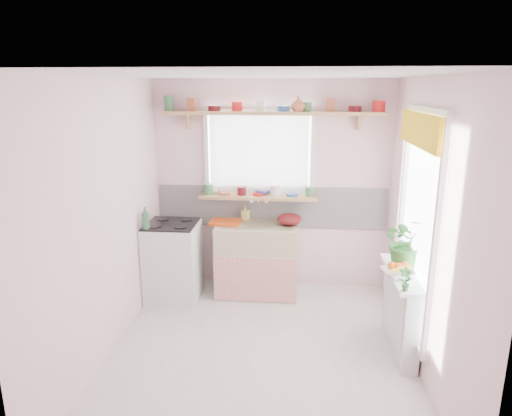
{
  "coord_description": "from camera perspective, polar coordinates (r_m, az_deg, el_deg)",
  "views": [
    {
      "loc": [
        0.3,
        -3.76,
        2.42
      ],
      "look_at": [
        -0.09,
        0.55,
        1.25
      ],
      "focal_mm": 32.0,
      "sensor_mm": 36.0,
      "label": 1
    }
  ],
  "objects": [
    {
      "name": "pine_shelf",
      "position": [
        5.25,
        1.98,
        11.79
      ],
      "size": [
        2.52,
        0.24,
        0.04
      ],
      "primitive_type": "cube",
      "color": "tan",
      "rests_on": "room"
    },
    {
      "name": "cooker_bottle",
      "position": [
        5.06,
        -13.66,
        -1.22
      ],
      "size": [
        0.1,
        0.1,
        0.24
      ],
      "primitive_type": "imported",
      "rotation": [
        0.0,
        0.0,
        0.11
      ],
      "color": "#387048",
      "rests_on": "cooker"
    },
    {
      "name": "shelf_vase",
      "position": [
        5.18,
        5.3,
        12.82
      ],
      "size": [
        0.21,
        0.21,
        0.17
      ],
      "primitive_type": "imported",
      "rotation": [
        0.0,
        0.0,
        0.4
      ],
      "color": "#B25C36",
      "rests_on": "pine_shelf"
    },
    {
      "name": "sill_bowl",
      "position": [
        5.46,
        0.85,
        2.03
      ],
      "size": [
        0.23,
        0.23,
        0.06
      ],
      "primitive_type": "imported",
      "rotation": [
        0.0,
        0.0,
        0.29
      ],
      "color": "#334DA5",
      "rests_on": "windowsill"
    },
    {
      "name": "colander",
      "position": [
        5.32,
        4.21,
        -1.39
      ],
      "size": [
        0.31,
        0.31,
        0.13
      ],
      "primitive_type": "ellipsoid",
      "rotation": [
        0.0,
        0.0,
        -0.07
      ],
      "color": "#530E12",
      "rests_on": "sink_unit"
    },
    {
      "name": "windowsill",
      "position": [
        5.41,
        0.31,
        1.4
      ],
      "size": [
        1.4,
        0.22,
        0.04
      ],
      "primitive_type": "cube",
      "color": "tan",
      "rests_on": "room"
    },
    {
      "name": "sill_cup",
      "position": [
        5.53,
        -5.23,
        2.32
      ],
      "size": [
        0.15,
        0.15,
        0.09
      ],
      "primitive_type": "imported",
      "rotation": [
        0.0,
        0.0,
        -0.34
      ],
      "color": "#F0E2D0",
      "rests_on": "windowsill"
    },
    {
      "name": "cooker",
      "position": [
        5.38,
        -10.3,
        -6.54
      ],
      "size": [
        0.58,
        0.58,
        0.93
      ],
      "color": "white",
      "rests_on": "ground"
    },
    {
      "name": "fruit_bowl",
      "position": [
        4.27,
        17.3,
        -7.79
      ],
      "size": [
        0.34,
        0.34,
        0.07
      ],
      "primitive_type": "imported",
      "rotation": [
        0.0,
        0.0,
        0.26
      ],
      "color": "white",
      "rests_on": "radiator_ledge"
    },
    {
      "name": "dish_tray",
      "position": [
        5.37,
        -3.84,
        -1.77
      ],
      "size": [
        0.37,
        0.29,
        0.04
      ],
      "primitive_type": "cube",
      "rotation": [
        0.0,
        0.0,
        -0.09
      ],
      "color": "#D74813",
      "rests_on": "sink_unit"
    },
    {
      "name": "jade_plant",
      "position": [
        4.44,
        18.39,
        -4.05
      ],
      "size": [
        0.5,
        0.45,
        0.5
      ],
      "primitive_type": "imported",
      "rotation": [
        0.0,
        0.0,
        0.15
      ],
      "color": "#336F2C",
      "rests_on": "radiator_ledge"
    },
    {
      "name": "shelf_crockery",
      "position": [
        5.25,
        1.73,
        12.6
      ],
      "size": [
        2.47,
        0.11,
        0.12
      ],
      "color": "#3F7F4C",
      "rests_on": "pine_shelf"
    },
    {
      "name": "sink_unit",
      "position": [
        5.45,
        0.13,
        -6.32
      ],
      "size": [
        0.95,
        0.65,
        1.11
      ],
      "color": "white",
      "rests_on": "ground"
    },
    {
      "name": "fruit",
      "position": [
        4.26,
        17.42,
        -7.03
      ],
      "size": [
        0.2,
        0.14,
        0.1
      ],
      "color": "#FE6015",
      "rests_on": "fruit_bowl"
    },
    {
      "name": "soap_bottle_sink",
      "position": [
        5.5,
        -1.33,
        -0.57
      ],
      "size": [
        0.1,
        0.1,
        0.18
      ],
      "primitive_type": "imported",
      "rotation": [
        0.0,
        0.0,
        -0.39
      ],
      "color": "#DDDA62",
      "rests_on": "sink_unit"
    },
    {
      "name": "radiator_ledge",
      "position": [
        4.56,
        17.69,
        -12.03
      ],
      "size": [
        0.22,
        0.95,
        0.78
      ],
      "color": "white",
      "rests_on": "ground"
    },
    {
      "name": "sill_crockery",
      "position": [
        5.4,
        0.13,
        2.17
      ],
      "size": [
        1.35,
        0.11,
        0.12
      ],
      "color": "#3F7F4C",
      "rests_on": "windowsill"
    },
    {
      "name": "room",
      "position": [
        4.75,
        9.45,
        2.11
      ],
      "size": [
        3.2,
        3.2,
        3.2
      ],
      "color": "white",
      "rests_on": "ground"
    },
    {
      "name": "herb_pot",
      "position": [
        3.98,
        18.18,
        -8.46
      ],
      "size": [
        0.12,
        0.08,
        0.21
      ],
      "primitive_type": "imported",
      "rotation": [
        0.0,
        0.0,
        -0.09
      ],
      "color": "#2B6B2F",
      "rests_on": "radiator_ledge"
    }
  ]
}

